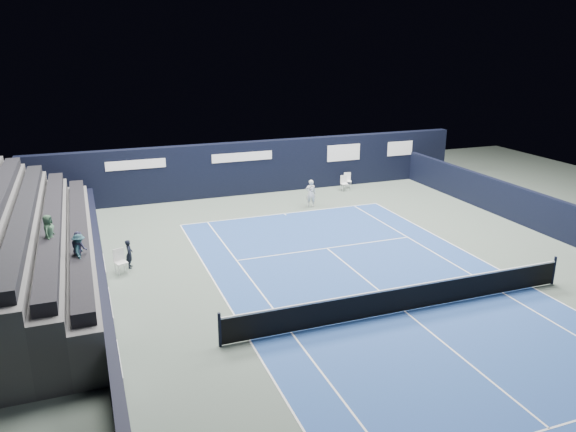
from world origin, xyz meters
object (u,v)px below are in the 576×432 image
folding_chair_back_a (344,180)px  tennis_player (311,193)px  line_judge_chair (120,259)px  folding_chair_back_b (347,179)px  tennis_net (406,298)px

folding_chair_back_a → tennis_player: size_ratio=0.61×
line_judge_chair → tennis_player: tennis_player is taller
folding_chair_back_a → tennis_player: bearing=-134.7°
tennis_player → folding_chair_back_b: bearing=38.8°
folding_chair_back_a → tennis_net: bearing=-101.2°
folding_chair_back_b → line_judge_chair: 16.78m
tennis_net → tennis_player: size_ratio=8.51×
folding_chair_back_b → tennis_player: size_ratio=0.63×
folding_chair_back_b → tennis_player: bearing=-124.3°
tennis_net → line_judge_chair: bearing=142.2°
folding_chair_back_b → tennis_net: 16.56m
tennis_net → folding_chair_back_b: bearing=70.5°
folding_chair_back_a → line_judge_chair: bearing=-141.4°
folding_chair_back_b → tennis_player: (-3.71, -2.99, 0.22)m
tennis_net → tennis_player: (1.82, 12.62, 0.25)m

